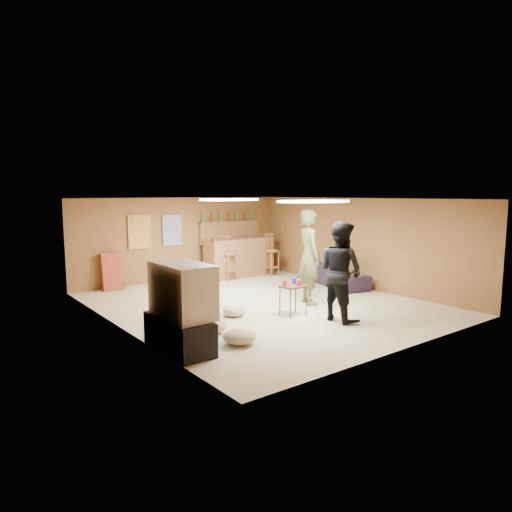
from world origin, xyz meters
TOP-DOWN VIEW (x-y plane):
  - ground at (0.00, 0.00)m, footprint 7.00×7.00m
  - ceiling at (0.00, 0.00)m, footprint 6.00×7.00m
  - wall_back at (0.00, 3.50)m, footprint 6.00×0.02m
  - wall_front at (0.00, -3.50)m, footprint 6.00×0.02m
  - wall_left at (-3.00, 0.00)m, footprint 0.02×7.00m
  - wall_right at (3.00, 0.00)m, footprint 0.02×7.00m
  - tv_stand at (-2.72, -1.50)m, footprint 0.55×1.30m
  - dvd_box at (-2.50, -1.50)m, footprint 0.35×0.50m
  - tv_body at (-2.65, -1.50)m, footprint 0.60×1.10m
  - tv_screen at (-2.34, -1.50)m, footprint 0.02×0.95m
  - bar_counter at (1.50, 2.95)m, footprint 2.00×0.60m
  - bar_lip at (1.50, 2.70)m, footprint 2.10×0.12m
  - bar_shelf at (1.50, 3.40)m, footprint 2.00×0.18m
  - bar_backing at (1.50, 3.42)m, footprint 2.00×0.14m
  - poster_left at (-1.20, 3.46)m, footprint 0.60×0.03m
  - poster_right at (-0.30, 3.46)m, footprint 0.55×0.03m
  - folding_chair_stack at (-2.00, 3.30)m, footprint 0.50×0.26m
  - ceiling_panel_front at (0.00, -1.50)m, footprint 1.20×0.60m
  - ceiling_panel_back at (0.00, 1.20)m, footprint 1.20×0.60m
  - person_olive at (0.82, -0.56)m, footprint 0.72×0.85m
  - person_black at (0.40, -1.82)m, footprint 0.70×0.89m
  - sofa at (2.70, 0.33)m, footprint 1.16×1.95m
  - tray_table at (-0.08, -1.08)m, footprint 0.45×0.36m
  - cup_red_near at (-0.22, -1.00)m, footprint 0.09×0.09m
  - cup_red_far at (-0.01, -1.16)m, footprint 0.11×0.11m
  - cup_blue at (0.05, -0.95)m, footprint 0.10×0.10m
  - bar_stool_left at (0.96, 2.64)m, footprint 0.42×0.42m
  - bar_stool_right at (2.27, 2.45)m, footprint 0.36×0.36m
  - cushion_near_tv at (-1.92, -1.06)m, footprint 0.62×0.62m
  - cushion_mid at (-0.99, -0.43)m, footprint 0.53×0.53m
  - cushion_far at (-1.84, -1.81)m, footprint 0.66×0.66m
  - bottle_row at (1.44, 3.38)m, footprint 1.76×0.08m

SIDE VIEW (x-z plane):
  - ground at x=0.00m, z-range 0.00..0.00m
  - cushion_mid at x=-0.99m, z-range 0.00..0.20m
  - cushion_far at x=-1.84m, z-range 0.00..0.24m
  - cushion_near_tv at x=-1.92m, z-range 0.00..0.27m
  - dvd_box at x=-2.50m, z-range 0.11..0.19m
  - tv_stand at x=-2.72m, z-range 0.00..0.50m
  - sofa at x=2.70m, z-range 0.00..0.54m
  - tray_table at x=-0.08m, z-range 0.00..0.58m
  - folding_chair_stack at x=-2.00m, z-range -0.01..0.91m
  - bar_counter at x=1.50m, z-range 0.00..1.10m
  - bar_stool_right at x=2.27m, z-range 0.00..1.11m
  - bar_stool_left at x=0.96m, z-range 0.00..1.13m
  - cup_blue at x=0.05m, z-range 0.58..0.68m
  - cup_red_near at x=-0.22m, z-range 0.58..0.69m
  - cup_red_far at x=-0.01m, z-range 0.58..0.69m
  - tv_body at x=-2.65m, z-range 0.50..1.30m
  - tv_screen at x=-2.34m, z-range 0.57..1.23m
  - person_black at x=0.40m, z-range 0.00..1.82m
  - person_olive at x=0.82m, z-range 0.00..1.99m
  - wall_back at x=0.00m, z-range 0.00..2.20m
  - wall_front at x=0.00m, z-range 0.00..2.20m
  - wall_left at x=-3.00m, z-range 0.00..2.20m
  - wall_right at x=3.00m, z-range 0.00..2.20m
  - bar_lip at x=1.50m, z-range 1.08..1.12m
  - bar_backing at x=1.50m, z-range 0.90..1.50m
  - poster_left at x=-1.20m, z-range 0.93..1.78m
  - poster_right at x=-0.30m, z-range 0.95..1.75m
  - bar_shelf at x=1.50m, z-range 1.48..1.52m
  - bottle_row at x=1.44m, z-range 1.52..1.78m
  - ceiling_panel_front at x=0.00m, z-range 2.15..2.19m
  - ceiling_panel_back at x=0.00m, z-range 2.15..2.19m
  - ceiling at x=0.00m, z-range 2.19..2.21m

